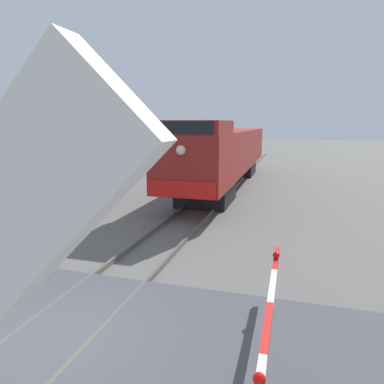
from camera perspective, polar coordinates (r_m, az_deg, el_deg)
ground_plane at (r=7.01m, az=-23.22°, el=-22.89°), size 160.00×160.00×0.00m
rail_track_left at (r=7.40m, az=-27.87°, el=-20.70°), size 0.08×80.00×0.15m
rail_track_right at (r=6.59m, az=-17.98°, el=-24.11°), size 0.08×80.00×0.15m
road_surface at (r=6.97m, az=-23.27°, el=-22.38°), size 36.00×5.33×0.15m
locomotive at (r=21.13m, az=5.49°, el=6.49°), size 2.82×17.99×3.94m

